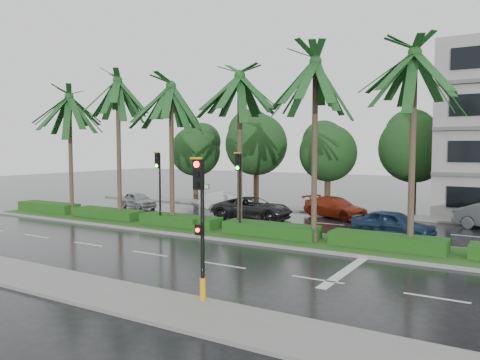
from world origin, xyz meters
The scene contains 17 objects.
ground centered at (0.00, 0.00, 0.00)m, with size 120.00×120.00×0.00m, color black.
near_sidewalk centered at (0.00, -10.20, 0.06)m, with size 40.00×2.40×0.12m, color slate.
far_sidewalk centered at (0.00, 12.00, 0.06)m, with size 40.00×2.00×0.12m, color slate.
median centered at (0.00, 1.00, 0.08)m, with size 36.00×4.00×0.15m.
hedge centered at (0.00, 1.00, 0.45)m, with size 35.20×1.40×0.60m.
lane_markings centered at (3.04, -0.43, 0.01)m, with size 34.00×13.06×0.01m.
palm_row centered at (-1.25, 1.02, 8.01)m, with size 26.30×4.20×9.69m.
signal_near centered at (6.00, -9.39, 2.50)m, with size 0.34×0.45×4.36m.
signal_median_left centered at (-4.00, 0.30, 3.00)m, with size 0.34×0.42×4.36m.
signal_median_right centered at (1.50, 0.30, 3.00)m, with size 0.34×0.42×4.36m.
street_sign centered at (-1.00, 0.48, 2.12)m, with size 0.95×0.09×2.60m.
bg_trees centered at (0.16, 17.59, 4.97)m, with size 33.18×5.78×8.34m.
car_silver centered at (-11.50, 6.45, 0.63)m, with size 3.68×1.48×1.26m, color gray.
car_white centered at (-5.50, 9.73, 0.64)m, with size 3.89×1.36×1.28m, color silver.
car_darkgrey centered at (-1.00, 6.26, 0.73)m, with size 5.26×2.43×1.46m, color black.
car_red centered at (3.50, 9.66, 0.70)m, with size 4.82×1.96×1.40m, color maroon.
car_blue centered at (8.50, 4.37, 0.74)m, with size 4.32×1.74×1.47m, color navy.
Camera 1 is at (14.12, -20.64, 4.77)m, focal length 35.00 mm.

